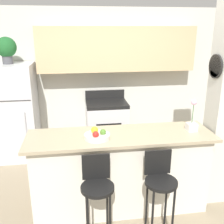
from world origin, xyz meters
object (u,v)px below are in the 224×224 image
Objects in this scene: bar_stool_left at (97,188)px; potted_plant_on_fridge at (6,48)px; refrigerator at (14,112)px; fruit_bowl at (97,135)px; stove_range at (107,125)px; orchid_vase at (192,122)px; bar_stool_right at (160,183)px.

bar_stool_left is 2.27× the size of potted_plant_on_fridge.
fruit_bowl is (1.27, -1.72, 0.22)m from refrigerator.
refrigerator is at bearing -62.75° from potted_plant_on_fridge.
stove_range is 1.11× the size of bar_stool_left.
orchid_vase is (2.43, -1.66, -0.77)m from potted_plant_on_fridge.
bar_stool_right is at bearing -82.86° from stove_range.
refrigerator is 1.06m from potted_plant_on_fridge.
orchid_vase is 1.16m from fruit_bowl.
stove_range reaches higher than bar_stool_right.
bar_stool_left is 2.45× the size of orchid_vase.
potted_plant_on_fridge reaches higher than orchid_vase.
refrigerator reaches higher than fruit_bowl.
refrigerator reaches higher than stove_range.
stove_range is 2.71× the size of orchid_vase.
bar_stool_left is at bearing -99.68° from stove_range.
refrigerator is at bearing 145.69° from orchid_vase.
potted_plant_on_fridge is at bearing 145.69° from orchid_vase.
bar_stool_left is at bearing -157.36° from orchid_vase.
bar_stool_right is (0.66, 0.00, 0.00)m from bar_stool_left.
bar_stool_left is 3.28× the size of fruit_bowl.
bar_stool_left is at bearing -60.43° from refrigerator.
refrigerator is 1.53× the size of stove_range.
stove_range is 2.03m from orchid_vase.
orchid_vase is (0.82, -1.74, 0.65)m from stove_range.
refrigerator is 2.96m from orchid_vase.
stove_range is (1.61, 0.08, -0.36)m from refrigerator.
potted_plant_on_fridge reaches higher than bar_stool_left.
potted_plant_on_fridge reaches higher than bar_stool_right.
bar_stool_left is 1.39m from orchid_vase.
bar_stool_right is (1.89, -2.16, -0.18)m from refrigerator.
refrigerator reaches higher than bar_stool_right.
stove_range is 1.11× the size of bar_stool_right.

